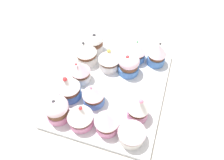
% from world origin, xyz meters
% --- Properties ---
extents(ground_plane, '(1.80, 1.80, 0.03)m').
position_xyz_m(ground_plane, '(0.00, 0.00, -0.01)').
color(ground_plane, beige).
extents(baking_tray, '(0.29, 0.35, 0.01)m').
position_xyz_m(baking_tray, '(0.00, 0.00, 0.01)').
color(baking_tray, silver).
rests_on(baking_tray, ground_plane).
extents(cupcake_0, '(0.06, 0.06, 0.08)m').
position_xyz_m(cupcake_0, '(-0.10, -0.13, 0.05)').
color(cupcake_0, '#477AC6').
rests_on(cupcake_0, baking_tray).
extents(cupcake_1, '(0.06, 0.06, 0.07)m').
position_xyz_m(cupcake_1, '(-0.04, -0.13, 0.05)').
color(cupcake_1, '#477AC6').
rests_on(cupcake_1, baking_tray).
extents(cupcake_2, '(0.06, 0.06, 0.07)m').
position_xyz_m(cupcake_2, '(0.10, -0.13, 0.05)').
color(cupcake_2, white).
rests_on(cupcake_2, baking_tray).
extents(cupcake_3, '(0.06, 0.06, 0.07)m').
position_xyz_m(cupcake_3, '(-0.03, -0.07, 0.04)').
color(cupcake_3, '#477AC6').
rests_on(cupcake_3, baking_tray).
extents(cupcake_4, '(0.07, 0.07, 0.07)m').
position_xyz_m(cupcake_4, '(0.03, -0.07, 0.05)').
color(cupcake_4, white).
rests_on(cupcake_4, baking_tray).
extents(cupcake_5, '(0.06, 0.06, 0.08)m').
position_xyz_m(cupcake_5, '(0.10, -0.07, 0.05)').
color(cupcake_5, white).
rests_on(cupcake_5, baking_tray).
extents(cupcake_6, '(0.06, 0.06, 0.07)m').
position_xyz_m(cupcake_6, '(0.09, 0.00, 0.05)').
color(cupcake_6, white).
rests_on(cupcake_6, baking_tray).
extents(cupcake_7, '(0.06, 0.06, 0.08)m').
position_xyz_m(cupcake_7, '(-0.09, 0.07, 0.05)').
color(cupcake_7, pink).
rests_on(cupcake_7, baking_tray).
extents(cupcake_8, '(0.06, 0.06, 0.07)m').
position_xyz_m(cupcake_8, '(0.03, 0.06, 0.05)').
color(cupcake_8, '#477AC6').
rests_on(cupcake_8, baking_tray).
extents(cupcake_9, '(0.06, 0.06, 0.08)m').
position_xyz_m(cupcake_9, '(0.10, 0.06, 0.05)').
color(cupcake_9, '#477AC6').
rests_on(cupcake_9, baking_tray).
extents(cupcake_10, '(0.07, 0.07, 0.07)m').
position_xyz_m(cupcake_10, '(-0.09, 0.14, 0.05)').
color(cupcake_10, white).
rests_on(cupcake_10, baking_tray).
extents(cupcake_11, '(0.06, 0.06, 0.07)m').
position_xyz_m(cupcake_11, '(-0.03, 0.13, 0.05)').
color(cupcake_11, pink).
rests_on(cupcake_11, baking_tray).
extents(cupcake_12, '(0.06, 0.06, 0.08)m').
position_xyz_m(cupcake_12, '(0.04, 0.13, 0.05)').
color(cupcake_12, pink).
rests_on(cupcake_12, baking_tray).
extents(cupcake_13, '(0.06, 0.06, 0.07)m').
position_xyz_m(cupcake_13, '(0.10, 0.13, 0.05)').
color(cupcake_13, pink).
rests_on(cupcake_13, baking_tray).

